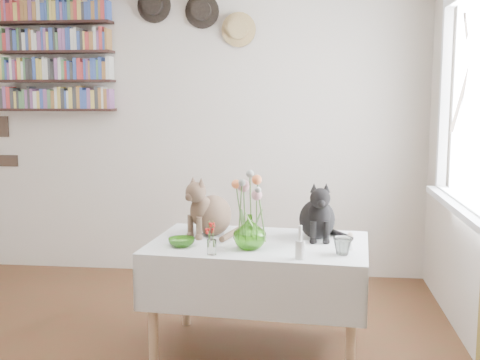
# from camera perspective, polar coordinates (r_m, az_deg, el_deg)

# --- Properties ---
(room) EXTENTS (4.08, 4.58, 2.58)m
(room) POSITION_cam_1_polar(r_m,az_deg,el_deg) (2.96, -13.94, 2.53)
(room) COLOR #5C2E1B
(room) RESTS_ON ground
(window) EXTENTS (0.12, 1.52, 1.32)m
(window) POSITION_cam_1_polar(r_m,az_deg,el_deg) (3.68, 21.33, 5.53)
(window) COLOR white
(window) RESTS_ON room
(dining_table) EXTENTS (1.32, 0.91, 0.67)m
(dining_table) POSITION_cam_1_polar(r_m,az_deg,el_deg) (3.58, 1.79, -8.47)
(dining_table) COLOR white
(dining_table) RESTS_ON room
(tabby_cat) EXTENTS (0.39, 0.40, 0.37)m
(tabby_cat) POSITION_cam_1_polar(r_m,az_deg,el_deg) (3.69, -2.59, -2.33)
(tabby_cat) COLOR brown
(tabby_cat) RESTS_ON dining_table
(black_cat) EXTENTS (0.27, 0.32, 0.36)m
(black_cat) POSITION_cam_1_polar(r_m,az_deg,el_deg) (3.63, 7.34, -2.71)
(black_cat) COLOR black
(black_cat) RESTS_ON dining_table
(flower_vase) EXTENTS (0.19, 0.19, 0.19)m
(flower_vase) POSITION_cam_1_polar(r_m,az_deg,el_deg) (3.36, 0.93, -4.92)
(flower_vase) COLOR #73C83E
(flower_vase) RESTS_ON dining_table
(green_bowl) EXTENTS (0.17, 0.17, 0.05)m
(green_bowl) POSITION_cam_1_polar(r_m,az_deg,el_deg) (3.45, -5.56, -5.89)
(green_bowl) COLOR #73C83E
(green_bowl) RESTS_ON dining_table
(drinking_glass) EXTENTS (0.12, 0.12, 0.10)m
(drinking_glass) POSITION_cam_1_polar(r_m,az_deg,el_deg) (3.30, 9.70, -6.18)
(drinking_glass) COLOR white
(drinking_glass) RESTS_ON dining_table
(candlestick) EXTENTS (0.05, 0.05, 0.18)m
(candlestick) POSITION_cam_1_polar(r_m,az_deg,el_deg) (3.18, 5.71, -6.43)
(candlestick) COLOR white
(candlestick) RESTS_ON dining_table
(berry_jar) EXTENTS (0.05, 0.05, 0.20)m
(berry_jar) POSITION_cam_1_polar(r_m,az_deg,el_deg) (3.25, -2.70, -5.51)
(berry_jar) COLOR white
(berry_jar) RESTS_ON dining_table
(porcelain_figurine) EXTENTS (0.05, 0.05, 0.10)m
(porcelain_figurine) POSITION_cam_1_polar(r_m,az_deg,el_deg) (3.41, 10.41, -5.81)
(porcelain_figurine) COLOR white
(porcelain_figurine) RESTS_ON dining_table
(flower_bouquet) EXTENTS (0.17, 0.13, 0.39)m
(flower_bouquet) POSITION_cam_1_polar(r_m,az_deg,el_deg) (3.33, 0.97, -0.81)
(flower_bouquet) COLOR #4C7233
(flower_bouquet) RESTS_ON flower_vase
(bookshelf_unit) EXTENTS (1.00, 0.16, 0.91)m
(bookshelf_unit) POSITION_cam_1_polar(r_m,az_deg,el_deg) (5.37, -17.17, 11.12)
(bookshelf_unit) COLOR black
(bookshelf_unit) RESTS_ON room
(wall_hats) EXTENTS (0.98, 0.09, 0.48)m
(wall_hats) POSITION_cam_1_polar(r_m,az_deg,el_deg) (5.07, -4.04, 15.33)
(wall_hats) COLOR black
(wall_hats) RESTS_ON room
(wall_art_plaques) EXTENTS (0.21, 0.02, 0.44)m
(wall_art_plaques) POSITION_cam_1_polar(r_m,az_deg,el_deg) (5.67, -21.50, 3.47)
(wall_art_plaques) COLOR #38281E
(wall_art_plaques) RESTS_ON room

